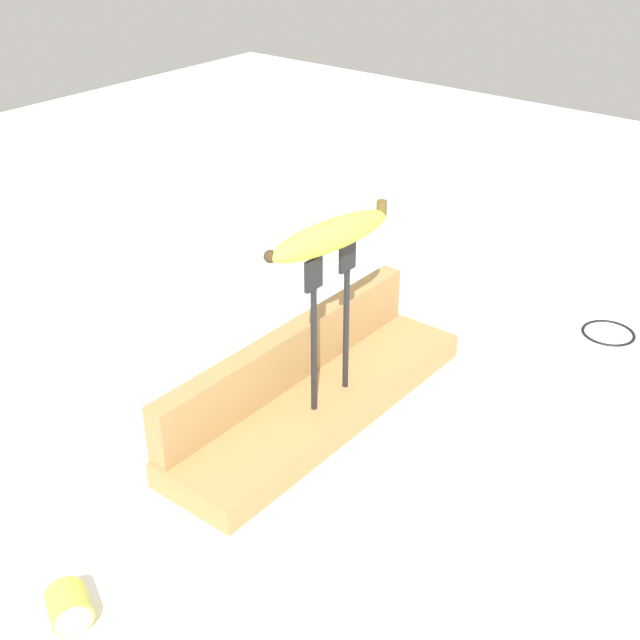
% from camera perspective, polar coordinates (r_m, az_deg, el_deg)
% --- Properties ---
extents(ground_plane, '(3.00, 3.00, 0.00)m').
position_cam_1_polar(ground_plane, '(1.04, -0.00, -6.35)').
color(ground_plane, white).
extents(wooden_board, '(0.44, 0.12, 0.03)m').
position_cam_1_polar(wooden_board, '(1.03, -0.00, -5.63)').
color(wooden_board, '#A87F4C').
rests_on(wooden_board, ground).
extents(board_backstop, '(0.44, 0.03, 0.07)m').
position_cam_1_polar(board_backstop, '(1.03, -2.05, -2.35)').
color(board_backstop, '#A87F4C').
rests_on(board_backstop, wooden_board).
extents(fork_stand_center, '(0.09, 0.01, 0.19)m').
position_cam_1_polar(fork_stand_center, '(0.95, 0.71, 0.50)').
color(fork_stand_center, black).
rests_on(fork_stand_center, wooden_board).
extents(banana_raised_center, '(0.18, 0.06, 0.04)m').
position_cam_1_polar(banana_raised_center, '(0.91, 0.74, 5.73)').
color(banana_raised_center, '#DBD147').
rests_on(banana_raised_center, fork_stand_center).
extents(banana_chunk_far, '(0.05, 0.05, 0.04)m').
position_cam_1_polar(banana_chunk_far, '(0.82, -16.53, -18.07)').
color(banana_chunk_far, '#DBD147').
rests_on(banana_chunk_far, ground).
extents(wire_coil, '(0.08, 0.08, 0.00)m').
position_cam_1_polar(wire_coil, '(1.27, 18.87, -0.76)').
color(wire_coil, black).
rests_on(wire_coil, ground).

